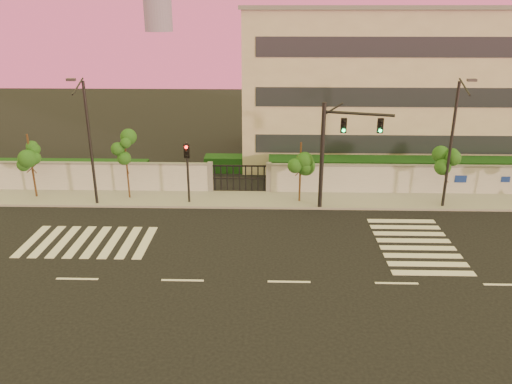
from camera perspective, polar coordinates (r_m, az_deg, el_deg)
ground at (r=23.71m, az=3.79°, el=-10.21°), size 120.00×120.00×0.00m
sidewalk at (r=33.17m, az=3.15°, el=-0.91°), size 60.00×3.00×0.15m
perimeter_wall at (r=34.25m, az=3.29°, el=1.55°), size 60.00×0.36×2.20m
hedge_row at (r=36.98m, az=4.81°, el=2.51°), size 41.00×4.25×1.80m
institutional_building at (r=43.99m, az=14.98°, el=11.88°), size 24.40×12.40×12.25m
road_markings at (r=27.00m, az=0.13°, el=-6.14°), size 57.00×7.62×0.02m
street_tree_b at (r=35.81m, az=-24.41°, el=4.24°), size 1.59×1.26×4.42m
street_tree_c at (r=33.47m, az=-14.65°, el=4.54°), size 1.36×1.08×4.54m
street_tree_d at (r=31.98m, az=5.16°, el=3.82°), size 1.58×1.25×4.10m
street_tree_e at (r=34.04m, az=21.13°, el=3.26°), size 1.39×1.11×3.90m
traffic_signal_main at (r=30.89m, az=9.21°, el=5.49°), size 4.24×1.30×6.79m
traffic_signal_secondary at (r=32.07m, az=-7.84°, el=3.01°), size 0.32×0.33×4.14m
streetlight_west at (r=32.61m, az=-18.59°, el=5.86°), size 0.50×2.01×8.35m
streetlight_east at (r=32.71m, az=21.55°, el=5.58°), size 0.50×2.02×8.38m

